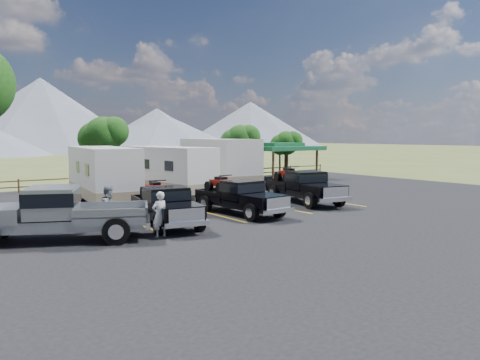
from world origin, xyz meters
TOP-DOWN VIEW (x-y plane):
  - ground at (0.00, 0.00)m, footprint 320.00×320.00m
  - asphalt_lot at (0.00, 3.00)m, footprint 44.00×34.00m
  - stall_lines at (0.00, 4.00)m, footprint 12.12×5.50m
  - tree_ne_a at (8.97, 17.01)m, footprint 3.11×2.92m
  - tree_ne_b at (14.98, 18.01)m, footprint 2.77×2.59m
  - tree_north at (-2.03, 19.02)m, footprint 3.46×3.24m
  - rail_fence at (2.00, 18.50)m, footprint 36.12×0.12m
  - pavilion at (13.00, 17.00)m, footprint 6.20×6.20m
  - rig_left at (-5.10, 2.93)m, footprint 2.63×5.71m
  - rig_center at (-0.91, 3.33)m, footprint 2.20×5.60m
  - rig_right at (4.29, 4.33)m, footprint 2.98×6.27m
  - trailer_left at (-5.33, 9.89)m, footprint 3.20×9.20m
  - trailer_center at (-0.85, 10.96)m, footprint 3.16×9.03m
  - trailer_right at (3.97, 12.73)m, footprint 3.83×10.34m
  - pickup_silver at (-9.64, 2.37)m, footprint 6.87×4.60m
  - person_a at (-6.36, 0.85)m, footprint 0.67×0.48m
  - person_b at (-7.50, 3.01)m, footprint 1.13×1.08m

SIDE VIEW (x-z plane):
  - ground at x=0.00m, z-range 0.00..0.00m
  - asphalt_lot at x=0.00m, z-range 0.00..0.04m
  - stall_lines at x=0.00m, z-range 0.04..0.05m
  - rail_fence at x=2.00m, z-range 0.11..1.11m
  - person_a at x=-6.36m, z-range 0.04..1.77m
  - rig_left at x=-5.10m, z-range 0.01..1.84m
  - rig_center at x=-0.91m, z-range 0.01..1.85m
  - person_b at x=-7.50m, z-range 0.04..1.87m
  - rig_right at x=4.29m, z-range 0.00..2.01m
  - pickup_silver at x=-9.64m, z-range 0.08..2.06m
  - trailer_center at x=-0.85m, z-range 0.11..3.23m
  - trailer_left at x=-5.33m, z-range 0.11..3.30m
  - trailer_right at x=3.97m, z-range 0.12..3.70m
  - pavilion at x=13.00m, z-range 1.18..4.40m
  - tree_ne_b at x=14.98m, z-range 0.99..5.26m
  - tree_ne_a at x=8.97m, z-range 1.10..5.86m
  - tree_north at x=-2.03m, z-range 1.21..6.46m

